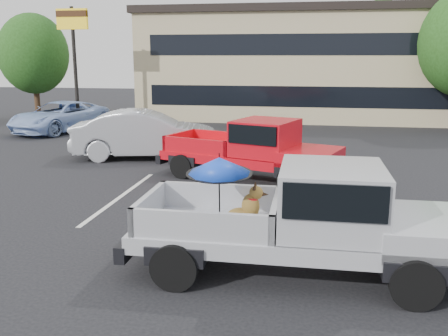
{
  "coord_description": "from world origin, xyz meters",
  "views": [
    {
      "loc": [
        1.86,
        -9.97,
        3.6
      ],
      "look_at": [
        0.08,
        0.12,
        1.3
      ],
      "focal_mm": 40.0,
      "sensor_mm": 36.0,
      "label": 1
    }
  ],
  "objects_px": {
    "tree_left": "(33,54)",
    "red_pickup": "(260,147)",
    "motel_sign": "(73,35)",
    "tree_back": "(380,43)",
    "silver_pickup": "(316,215)",
    "silver_sedan": "(146,134)",
    "blue_suv": "(60,117)"
  },
  "relations": [
    {
      "from": "red_pickup",
      "to": "motel_sign",
      "type": "bearing_deg",
      "value": 156.05
    },
    {
      "from": "motel_sign",
      "to": "tree_back",
      "type": "bearing_deg",
      "value": 32.01
    },
    {
      "from": "tree_back",
      "to": "blue_suv",
      "type": "xyz_separation_m",
      "value": [
        -16.2,
        -11.53,
        -3.68
      ]
    },
    {
      "from": "red_pickup",
      "to": "silver_sedan",
      "type": "distance_m",
      "value": 5.13
    },
    {
      "from": "red_pickup",
      "to": "blue_suv",
      "type": "relative_size",
      "value": 1.11
    },
    {
      "from": "silver_pickup",
      "to": "tree_left",
      "type": "bearing_deg",
      "value": 129.88
    },
    {
      "from": "blue_suv",
      "to": "tree_left",
      "type": "bearing_deg",
      "value": 146.56
    },
    {
      "from": "blue_suv",
      "to": "motel_sign",
      "type": "bearing_deg",
      "value": 99.04
    },
    {
      "from": "silver_sedan",
      "to": "silver_pickup",
      "type": "bearing_deg",
      "value": -159.22
    },
    {
      "from": "silver_sedan",
      "to": "tree_back",
      "type": "bearing_deg",
      "value": -43.13
    },
    {
      "from": "tree_left",
      "to": "blue_suv",
      "type": "height_order",
      "value": "tree_left"
    },
    {
      "from": "red_pickup",
      "to": "blue_suv",
      "type": "xyz_separation_m",
      "value": [
        -10.61,
        8.09,
        -0.26
      ]
    },
    {
      "from": "tree_left",
      "to": "red_pickup",
      "type": "bearing_deg",
      "value": -41.21
    },
    {
      "from": "motel_sign",
      "to": "red_pickup",
      "type": "distance_m",
      "value": 14.64
    },
    {
      "from": "tree_back",
      "to": "blue_suv",
      "type": "distance_m",
      "value": 20.22
    },
    {
      "from": "tree_back",
      "to": "blue_suv",
      "type": "bearing_deg",
      "value": -144.57
    },
    {
      "from": "motel_sign",
      "to": "red_pickup",
      "type": "xyz_separation_m",
      "value": [
        10.41,
        -9.62,
        -3.66
      ]
    },
    {
      "from": "silver_sedan",
      "to": "red_pickup",
      "type": "bearing_deg",
      "value": -133.9
    },
    {
      "from": "motel_sign",
      "to": "red_pickup",
      "type": "relative_size",
      "value": 1.03
    },
    {
      "from": "motel_sign",
      "to": "silver_sedan",
      "type": "bearing_deg",
      "value": -49.12
    },
    {
      "from": "tree_back",
      "to": "tree_left",
      "type": "bearing_deg",
      "value": -160.71
    },
    {
      "from": "silver_pickup",
      "to": "silver_sedan",
      "type": "distance_m",
      "value": 10.84
    },
    {
      "from": "tree_back",
      "to": "silver_pickup",
      "type": "height_order",
      "value": "tree_back"
    },
    {
      "from": "motel_sign",
      "to": "tree_left",
      "type": "relative_size",
      "value": 1.0
    },
    {
      "from": "silver_pickup",
      "to": "blue_suv",
      "type": "distance_m",
      "value": 18.93
    },
    {
      "from": "motel_sign",
      "to": "tree_back",
      "type": "relative_size",
      "value": 0.84
    },
    {
      "from": "motel_sign",
      "to": "silver_pickup",
      "type": "xyz_separation_m",
      "value": [
        12.0,
        -16.0,
        -3.6
      ]
    },
    {
      "from": "tree_back",
      "to": "silver_pickup",
      "type": "xyz_separation_m",
      "value": [
        -4.0,
        -26.0,
        -3.36
      ]
    },
    {
      "from": "tree_left",
      "to": "tree_back",
      "type": "bearing_deg",
      "value": 19.29
    },
    {
      "from": "blue_suv",
      "to": "silver_sedan",
      "type": "bearing_deg",
      "value": -24.52
    },
    {
      "from": "motel_sign",
      "to": "tree_left",
      "type": "height_order",
      "value": "tree_left"
    },
    {
      "from": "motel_sign",
      "to": "tree_back",
      "type": "height_order",
      "value": "tree_back"
    }
  ]
}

